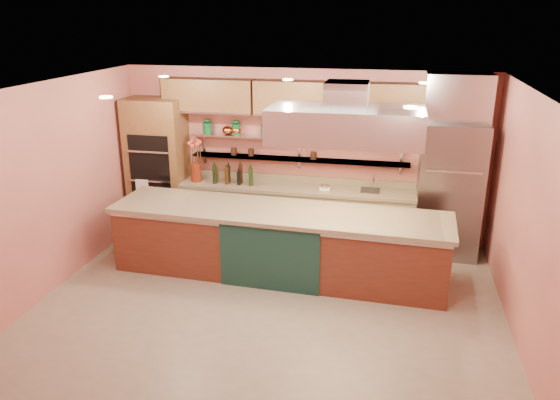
% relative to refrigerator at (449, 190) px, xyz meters
% --- Properties ---
extents(floor, '(6.00, 5.00, 0.02)m').
position_rel_refrigerator_xyz_m(floor, '(-2.35, -2.14, -1.06)').
color(floor, gray).
rests_on(floor, ground).
extents(ceiling, '(6.00, 5.00, 0.02)m').
position_rel_refrigerator_xyz_m(ceiling, '(-2.35, -2.14, 1.75)').
color(ceiling, black).
rests_on(ceiling, wall_back).
extents(wall_back, '(6.00, 0.04, 2.80)m').
position_rel_refrigerator_xyz_m(wall_back, '(-2.35, 0.36, 0.35)').
color(wall_back, '#CA6D5F').
rests_on(wall_back, floor).
extents(wall_front, '(6.00, 0.04, 2.80)m').
position_rel_refrigerator_xyz_m(wall_front, '(-2.35, -4.64, 0.35)').
color(wall_front, '#CA6D5F').
rests_on(wall_front, floor).
extents(wall_left, '(0.04, 5.00, 2.80)m').
position_rel_refrigerator_xyz_m(wall_left, '(-5.35, -2.14, 0.35)').
color(wall_left, '#CA6D5F').
rests_on(wall_left, floor).
extents(wall_right, '(0.04, 5.00, 2.80)m').
position_rel_refrigerator_xyz_m(wall_right, '(0.65, -2.14, 0.35)').
color(wall_right, '#CA6D5F').
rests_on(wall_right, floor).
extents(oven_stack, '(0.95, 0.64, 2.30)m').
position_rel_refrigerator_xyz_m(oven_stack, '(-4.80, 0.04, 0.10)').
color(oven_stack, brown).
rests_on(oven_stack, floor).
extents(refrigerator, '(0.95, 0.72, 2.10)m').
position_rel_refrigerator_xyz_m(refrigerator, '(0.00, 0.00, 0.00)').
color(refrigerator, gray).
rests_on(refrigerator, floor).
extents(back_counter, '(3.84, 0.64, 0.93)m').
position_rel_refrigerator_xyz_m(back_counter, '(-2.40, 0.06, -0.58)').
color(back_counter, tan).
rests_on(back_counter, floor).
extents(wall_shelf_lower, '(3.60, 0.26, 0.03)m').
position_rel_refrigerator_xyz_m(wall_shelf_lower, '(-2.40, 0.23, 0.30)').
color(wall_shelf_lower, silver).
rests_on(wall_shelf_lower, wall_back).
extents(wall_shelf_upper, '(3.60, 0.26, 0.03)m').
position_rel_refrigerator_xyz_m(wall_shelf_upper, '(-2.40, 0.23, 0.65)').
color(wall_shelf_upper, silver).
rests_on(wall_shelf_upper, wall_back).
extents(upper_cabinets, '(4.60, 0.36, 0.55)m').
position_rel_refrigerator_xyz_m(upper_cabinets, '(-2.35, 0.18, 1.30)').
color(upper_cabinets, brown).
rests_on(upper_cabinets, wall_back).
extents(range_hood, '(2.00, 1.00, 0.45)m').
position_rel_refrigerator_xyz_m(range_hood, '(-1.51, -1.25, 1.20)').
color(range_hood, silver).
rests_on(range_hood, ceiling).
extents(ceiling_downlights, '(4.00, 2.80, 0.02)m').
position_rel_refrigerator_xyz_m(ceiling_downlights, '(-2.35, -1.94, 1.72)').
color(ceiling_downlights, '#FFE5A5').
rests_on(ceiling_downlights, ceiling).
extents(island, '(4.77, 1.23, 0.99)m').
position_rel_refrigerator_xyz_m(island, '(-2.41, -1.25, -0.56)').
color(island, maroon).
rests_on(island, floor).
extents(flower_vase, '(0.23, 0.23, 0.32)m').
position_rel_refrigerator_xyz_m(flower_vase, '(-4.11, 0.01, 0.04)').
color(flower_vase, maroon).
rests_on(flower_vase, back_counter).
extents(oil_bottle_cluster, '(0.75, 0.23, 0.24)m').
position_rel_refrigerator_xyz_m(oil_bottle_cluster, '(-3.45, 0.01, -0.00)').
color(oil_bottle_cluster, black).
rests_on(oil_bottle_cluster, back_counter).
extents(kitchen_scale, '(0.20, 0.18, 0.09)m').
position_rel_refrigerator_xyz_m(kitchen_scale, '(-1.92, 0.01, -0.07)').
color(kitchen_scale, white).
rests_on(kitchen_scale, back_counter).
extents(bar_faucet, '(0.04, 0.04, 0.25)m').
position_rel_refrigerator_xyz_m(bar_faucet, '(-1.15, 0.11, 0.00)').
color(bar_faucet, white).
rests_on(bar_faucet, back_counter).
extents(copper_kettle, '(0.18, 0.18, 0.14)m').
position_rel_refrigerator_xyz_m(copper_kettle, '(-3.60, 0.23, 0.73)').
color(copper_kettle, '#B8572A').
rests_on(copper_kettle, wall_shelf_upper).
extents(green_canister, '(0.17, 0.17, 0.19)m').
position_rel_refrigerator_xyz_m(green_canister, '(-2.89, 0.23, 0.76)').
color(green_canister, '#104C24').
rests_on(green_canister, wall_shelf_upper).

